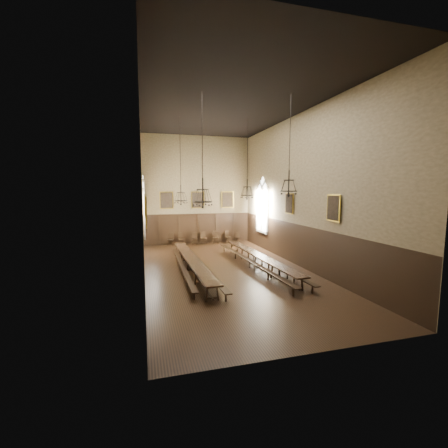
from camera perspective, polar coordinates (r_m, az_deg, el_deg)
name	(u,v)px	position (r m, az deg, el deg)	size (l,w,h in m)	color
floor	(226,270)	(17.26, 0.45, -8.85)	(9.00, 18.00, 0.02)	black
ceiling	(226,106)	(17.20, 0.48, 21.51)	(9.00, 18.00, 0.02)	black
wall_back	(197,190)	(25.42, -5.07, 6.41)	(9.00, 0.02, 9.00)	#8E7D57
wall_front	(319,193)	(8.32, 17.59, 5.63)	(9.00, 0.02, 9.00)	#8E7D57
wall_left	(142,191)	(16.01, -15.37, 6.05)	(0.02, 18.00, 9.00)	#8E7D57
wall_right	(300,191)	(18.37, 14.22, 6.14)	(0.02, 18.00, 9.00)	#8E7D57
wainscot_panelling	(226,249)	(16.96, 0.45, -4.74)	(9.00, 18.00, 2.50)	black
table_left	(192,265)	(16.95, -6.16, -7.74)	(0.95, 10.21, 0.80)	black
table_right	(258,261)	(17.94, 6.58, -7.00)	(1.02, 9.75, 0.76)	black
bench_left_outer	(182,268)	(16.93, -7.94, -8.26)	(0.40, 9.21, 0.41)	black
bench_left_inner	(202,266)	(17.06, -4.27, -7.98)	(0.49, 10.38, 0.47)	black
bench_right_inner	(250,263)	(17.72, 4.90, -7.40)	(0.79, 10.63, 0.48)	black
bench_right_outer	(269,264)	(17.81, 8.49, -7.47)	(0.64, 9.66, 0.43)	black
chair_1	(170,242)	(24.97, -10.17, -3.37)	(0.56, 0.56, 0.99)	black
chair_2	(182,241)	(25.07, -8.09, -3.27)	(0.49, 0.49, 1.02)	black
chair_3	(195,241)	(25.19, -5.62, -3.21)	(0.52, 0.52, 0.99)	black
chair_4	(203,240)	(25.40, -3.93, -3.10)	(0.49, 0.49, 1.00)	black
chair_5	(216,240)	(25.57, -1.59, -3.01)	(0.49, 0.49, 1.02)	black
chair_6	(228,239)	(25.95, 0.76, -2.88)	(0.54, 0.54, 1.00)	black
chair_7	(237,239)	(26.19, 2.53, -2.89)	(0.49, 0.49, 0.86)	black
chandelier_back_left	(181,195)	(18.84, -8.21, 5.58)	(0.79, 0.79, 5.25)	black
chandelier_back_right	(247,190)	(19.18, 4.42, 6.47)	(0.83, 0.83, 4.94)	black
chandelier_front_left	(203,195)	(14.19, -4.06, 5.53)	(0.91, 0.91, 5.15)	black
chandelier_front_right	(289,184)	(14.75, 12.23, 7.38)	(0.81, 0.81, 4.64)	black
portrait_back_0	(166,200)	(24.97, -10.90, 4.47)	(1.10, 0.12, 1.40)	#A48427
portrait_back_1	(198,200)	(25.31, -5.00, 4.59)	(1.10, 0.12, 1.40)	#A48427
portrait_back_2	(228,200)	(25.89, 0.69, 4.67)	(1.10, 0.12, 1.40)	#A48427
portrait_left_0	(145,206)	(17.03, -14.84, 3.40)	(0.12, 1.00, 1.30)	#A48427
portrait_left_1	(146,212)	(12.54, -14.67, 2.31)	(0.12, 1.00, 1.30)	#A48427
portrait_right_0	(289,204)	(19.21, 12.35, 3.81)	(0.12, 1.00, 1.30)	#A48427
portrait_right_1	(333,208)	(15.36, 20.13, 2.88)	(0.12, 1.00, 1.30)	#A48427
window_right	(262,205)	(23.32, 7.32, 3.65)	(0.20, 2.20, 4.60)	white
window_left	(144,207)	(21.54, -15.05, 3.23)	(0.20, 2.20, 4.60)	white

